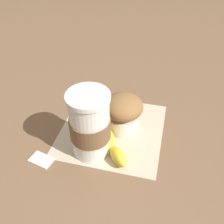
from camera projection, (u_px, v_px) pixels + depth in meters
The scene contains 6 objects.
ground_plane at pixel (112, 130), 0.64m from camera, with size 3.00×3.00×0.00m, color brown.
paper_napkin at pixel (112, 130), 0.64m from camera, with size 0.24×0.24×0.00m, color beige.
coffee_cup at pixel (90, 125), 0.54m from camera, with size 0.09×0.09×0.15m.
muffin at pixel (123, 111), 0.61m from camera, with size 0.09×0.09×0.09m.
banana at pixel (110, 131), 0.61m from camera, with size 0.22×0.08×0.03m.
sugar_packet at pixel (41, 159), 0.57m from camera, with size 0.05×0.03×0.01m, color white.
Camera 1 is at (-0.46, 0.01, 0.45)m, focal length 42.00 mm.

